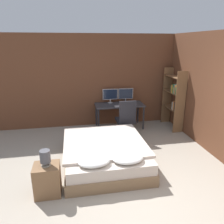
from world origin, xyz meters
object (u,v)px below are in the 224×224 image
(nightstand, at_px, (48,180))
(monitor_left, at_px, (110,95))
(bed, at_px, (105,153))
(bedside_lamp, at_px, (45,157))
(monitor_right, at_px, (126,94))
(bookshelf, at_px, (175,96))
(keyboard, at_px, (121,106))
(desk, at_px, (119,107))
(office_chair, at_px, (126,122))
(computer_mouse, at_px, (131,105))

(nightstand, bearing_deg, monitor_left, 62.02)
(bed, bearing_deg, bedside_lamp, -144.34)
(monitor_right, bearing_deg, monitor_left, 180.00)
(nightstand, relative_size, bookshelf, 0.31)
(nightstand, distance_m, bedside_lamp, 0.43)
(keyboard, bearing_deg, bedside_lamp, -125.70)
(desk, height_order, bookshelf, bookshelf)
(nightstand, xyz_separation_m, office_chair, (1.84, 2.03, 0.16))
(bed, relative_size, computer_mouse, 28.11)
(bedside_lamp, bearing_deg, bed, 35.66)
(monitor_left, relative_size, monitor_right, 1.00)
(bedside_lamp, bearing_deg, desk, 56.55)
(bookshelf, bearing_deg, bedside_lamp, -144.43)
(keyboard, bearing_deg, bed, -112.71)
(bed, height_order, nightstand, bed)
(bed, xyz_separation_m, desk, (0.74, 1.98, 0.39))
(bedside_lamp, height_order, keyboard, bedside_lamp)
(bedside_lamp, height_order, desk, bedside_lamp)
(nightstand, bearing_deg, monitor_right, 55.38)
(desk, distance_m, bookshelf, 1.63)
(monitor_right, xyz_separation_m, office_chair, (-0.22, -0.95, -0.53))
(bedside_lamp, distance_m, bookshelf, 4.16)
(office_chair, bearing_deg, desk, 91.59)
(monitor_right, bearing_deg, office_chair, -102.83)
(bedside_lamp, height_order, bookshelf, bookshelf)
(nightstand, relative_size, desk, 0.38)
(monitor_left, bearing_deg, bed, -102.73)
(monitor_left, xyz_separation_m, office_chair, (0.26, -0.95, -0.53))
(nightstand, height_order, desk, desk)
(monitor_left, relative_size, office_chair, 0.43)
(bedside_lamp, bearing_deg, monitor_left, 62.02)
(office_chair, bearing_deg, bookshelf, 14.04)
(computer_mouse, height_order, office_chair, office_chair)
(monitor_right, relative_size, keyboard, 1.17)
(desk, bearing_deg, nightstand, -123.45)
(bed, height_order, monitor_left, monitor_left)
(monitor_left, relative_size, keyboard, 1.17)
(keyboard, height_order, bookshelf, bookshelf)
(monitor_right, bearing_deg, keyboard, -117.95)
(monitor_left, height_order, keyboard, monitor_left)
(nightstand, bearing_deg, computer_mouse, 50.32)
(monitor_right, distance_m, bookshelf, 1.44)
(desk, xyz_separation_m, computer_mouse, (0.28, -0.22, 0.10))
(nightstand, distance_m, desk, 3.33)
(bedside_lamp, distance_m, keyboard, 3.13)
(monitor_left, height_order, office_chair, monitor_left)
(desk, relative_size, bookshelf, 0.82)
(nightstand, bearing_deg, keyboard, 54.30)
(keyboard, distance_m, office_chair, 0.59)
(keyboard, bearing_deg, office_chair, -87.71)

